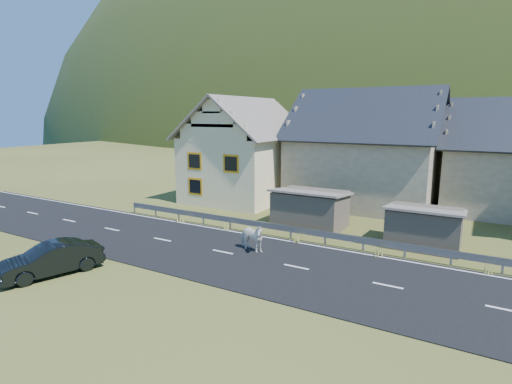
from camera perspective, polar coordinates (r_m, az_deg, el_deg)
The scene contains 12 objects.
ground at distance 18.33m, azimuth 5.77°, elevation -10.72°, with size 160.00×160.00×0.00m, color #3D4018.
road at distance 18.33m, azimuth 5.77°, elevation -10.67°, with size 60.00×7.00×0.04m, color black.
lane_markings at distance 18.32m, azimuth 5.77°, elevation -10.59°, with size 60.00×6.60×0.01m, color silver.
guardrail at distance 21.38m, azimuth 9.86°, elevation -6.03°, with size 28.10×0.09×0.75m.
shed_left at distance 24.47m, azimuth 7.78°, elevation -2.49°, with size 4.30×3.30×2.40m, color brown.
shed_right at distance 22.48m, azimuth 22.85°, elevation -4.75°, with size 3.80×2.90×2.20m, color brown.
house_cream at distance 32.42m, azimuth -1.60°, elevation 6.75°, with size 7.80×9.80×8.30m.
house_stone_a at distance 31.66m, azimuth 15.51°, elevation 6.75°, with size 10.80×9.80×8.90m.
mountain at distance 197.43m, azimuth 29.01°, elevation 1.85°, with size 440.00×280.00×260.00m, color black.
conifer_patch at distance 140.00m, azimuth 3.68°, elevation 10.70°, with size 76.00×50.00×28.00m, color black.
horse at distance 20.05m, azimuth -0.71°, elevation -6.44°, with size 1.70×0.77×1.44m, color white.
car at distance 19.42m, azimuth -27.23°, elevation -8.53°, with size 1.44×4.14×1.36m, color black.
Camera 1 is at (6.86, -15.59, 6.78)m, focal length 28.00 mm.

